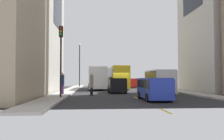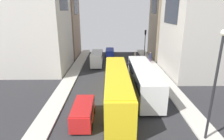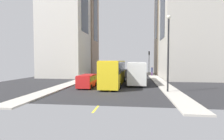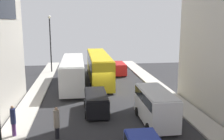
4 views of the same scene
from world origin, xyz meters
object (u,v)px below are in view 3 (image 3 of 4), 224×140
pedestrian_crossing_mid (139,71)px  traffic_light_near_corner (149,58)px  city_bus_white (136,71)px  pedestrian_crossing_near (152,71)px  car_blue_0 (121,70)px  car_black_2 (126,73)px  delivery_van_white (108,70)px  car_red_1 (87,80)px  streetcar_yellow (114,70)px

pedestrian_crossing_mid → traffic_light_near_corner: traffic_light_near_corner is taller
city_bus_white → pedestrian_crossing_mid: size_ratio=5.34×
pedestrian_crossing_near → pedestrian_crossing_mid: pedestrian_crossing_near is taller
car_blue_0 → pedestrian_crossing_near: size_ratio=2.25×
car_blue_0 → car_black_2: bearing=101.1°
car_black_2 → pedestrian_crossing_mid: (-2.95, -4.66, 0.14)m
delivery_van_white → traffic_light_near_corner: 11.46m
city_bus_white → pedestrian_crossing_near: (-3.70, -13.39, -0.73)m
delivery_van_white → pedestrian_crossing_near: 10.25m
car_blue_0 → car_black_2: size_ratio=1.05×
pedestrian_crossing_near → traffic_light_near_corner: bearing=-103.2°
city_bus_white → car_red_1: 9.13m
city_bus_white → pedestrian_crossing_mid: city_bus_white is taller
streetcar_yellow → delivery_van_white: bearing=-77.9°
car_blue_0 → traffic_light_near_corner: 8.21m
car_black_2 → car_red_1: bearing=74.1°
car_blue_0 → delivery_van_white: bearing=70.8°
pedestrian_crossing_near → pedestrian_crossing_mid: (2.88, -0.48, -0.12)m
delivery_van_white → traffic_light_near_corner: (-9.79, -5.30, 2.72)m
car_red_1 → pedestrian_crossing_mid: bearing=-110.1°
streetcar_yellow → traffic_light_near_corner: bearing=-108.3°
city_bus_white → car_black_2: city_bus_white is taller
streetcar_yellow → traffic_light_near_corner: traffic_light_near_corner is taller
delivery_van_white → car_red_1: size_ratio=1.25×
city_bus_white → delivery_van_white: (6.47, -12.18, -0.50)m
delivery_van_white → car_black_2: (-4.34, 2.96, -0.50)m
car_red_1 → pedestrian_crossing_mid: size_ratio=1.97×
delivery_van_white → traffic_light_near_corner: size_ratio=0.93×
pedestrian_crossing_near → city_bus_white: bearing=56.0°
city_bus_white → car_red_1: (6.54, 6.29, -0.99)m
car_blue_0 → traffic_light_near_corner: (-7.39, 1.58, 3.22)m
streetcar_yellow → car_blue_0: size_ratio=2.88×
car_blue_0 → traffic_light_near_corner: size_ratio=0.82×
pedestrian_crossing_mid → city_bus_white: bearing=-163.5°
city_bus_white → car_red_1: city_bus_white is taller
car_blue_0 → pedestrian_crossing_near: bearing=143.9°
city_bus_white → pedestrian_crossing_mid: (-0.82, -13.87, -0.85)m
car_black_2 → car_blue_0: bearing=-78.9°
pedestrian_crossing_near → car_black_2: bearing=17.1°
pedestrian_crossing_mid → car_red_1: bearing=179.8°
city_bus_white → traffic_light_near_corner: traffic_light_near_corner is taller
traffic_light_near_corner → pedestrian_crossing_mid: bearing=55.3°
traffic_light_near_corner → car_red_1: bearing=67.5°
streetcar_yellow → car_blue_0: streetcar_yellow is taller
car_blue_0 → car_red_1: (2.47, 25.36, -0.00)m
streetcar_yellow → car_red_1: streetcar_yellow is taller
city_bus_white → streetcar_yellow: bearing=37.9°
car_blue_0 → pedestrian_crossing_near: pedestrian_crossing_near is taller
streetcar_yellow → pedestrian_crossing_near: streetcar_yellow is taller
car_red_1 → city_bus_white: bearing=-136.1°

